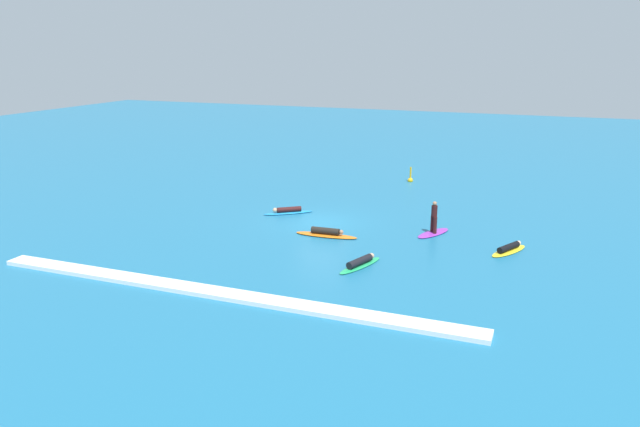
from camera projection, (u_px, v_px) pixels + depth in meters
name	position (u px, v px, depth m)	size (l,w,h in m)	color
ground_plane	(320.00, 222.00, 33.78)	(120.00, 120.00, 0.00)	#1E6B93
surfer_on_blue_board	(288.00, 211.00, 35.49)	(2.63, 2.18, 0.39)	#1E8CD1
surfer_on_yellow_board	(509.00, 249.00, 28.96)	(1.79, 2.61, 0.38)	yellow
surfer_on_green_board	(360.00, 263.00, 27.04)	(1.46, 2.84, 0.41)	#23B266
surfer_on_purple_board	(434.00, 226.00, 31.62)	(1.68, 2.53, 1.72)	purple
surfer_on_orange_board	(326.00, 233.00, 31.30)	(3.27, 0.89, 0.44)	orange
marker_buoy	(410.00, 179.00, 43.76)	(0.37, 0.37, 1.14)	yellow
wave_crest	(217.00, 293.00, 23.94)	(20.76, 0.90, 0.18)	white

